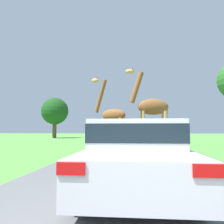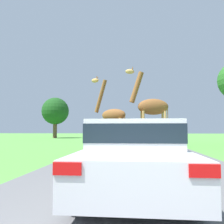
{
  "view_description": "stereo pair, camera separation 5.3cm",
  "coord_description": "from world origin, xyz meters",
  "views": [
    {
      "loc": [
        -0.25,
        -1.22,
        1.26
      ],
      "look_at": [
        -1.67,
        14.08,
        2.41
      ],
      "focal_mm": 38.0,
      "sensor_mm": 36.0,
      "label": 1
    },
    {
      "loc": [
        -0.19,
        -1.22,
        1.26
      ],
      "look_at": [
        -1.67,
        14.08,
        2.41
      ],
      "focal_mm": 38.0,
      "sensor_mm": 36.0,
      "label": 2
    }
  ],
  "objects": [
    {
      "name": "car_queue_left",
      "position": [
        0.5,
        30.13,
        0.8
      ],
      "size": [
        1.95,
        4.04,
        1.54
      ],
      "color": "gray",
      "rests_on": "ground"
    },
    {
      "name": "tree_centre_back",
      "position": [
        -12.34,
        33.98,
        4.09
      ],
      "size": [
        4.12,
        4.12,
        6.19
      ],
      "color": "brown",
      "rests_on": "ground"
    },
    {
      "name": "car_verge_right",
      "position": [
        2.22,
        18.36,
        0.76
      ],
      "size": [
        1.76,
        4.31,
        1.43
      ],
      "color": "#144C28",
      "rests_on": "ground"
    },
    {
      "name": "giraffe_companion",
      "position": [
        0.79,
        13.51,
        2.69
      ],
      "size": [
        2.72,
        0.99,
        5.19
      ],
      "rotation": [
        0.0,
        0.0,
        1.72
      ],
      "color": "tan",
      "rests_on": "ground"
    },
    {
      "name": "giraffe_near_road",
      "position": [
        -1.71,
        14.14,
        2.18
      ],
      "size": [
        2.54,
        1.44,
        4.95
      ],
      "rotation": [
        0.0,
        0.0,
        1.15
      ],
      "color": "tan",
      "rests_on": "ground"
    },
    {
      "name": "road",
      "position": [
        0.0,
        30.0,
        0.0
      ],
      "size": [
        6.59,
        120.0,
        0.0
      ],
      "color": "#5B5B5E",
      "rests_on": "ground"
    },
    {
      "name": "car_queue_right",
      "position": [
        -0.84,
        22.64,
        0.65
      ],
      "size": [
        1.76,
        4.11,
        1.2
      ],
      "color": "silver",
      "rests_on": "ground"
    },
    {
      "name": "car_lead_maroon",
      "position": [
        -0.21,
        3.76,
        0.76
      ],
      "size": [
        1.92,
        4.42,
        1.45
      ],
      "color": "silver",
      "rests_on": "ground"
    },
    {
      "name": "car_far_ahead",
      "position": [
        -1.05,
        10.63,
        0.77
      ],
      "size": [
        1.71,
        4.28,
        1.44
      ],
      "color": "maroon",
      "rests_on": "ground"
    }
  ]
}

